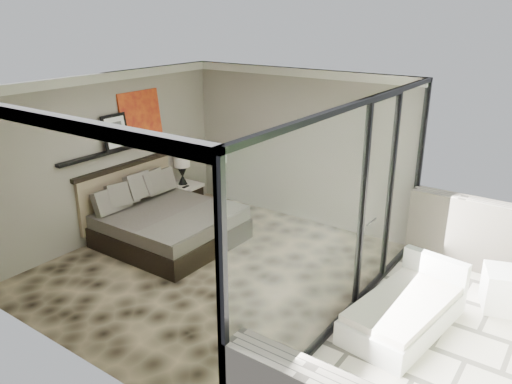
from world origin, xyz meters
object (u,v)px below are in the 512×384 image
Objects in this scene: table_lamp at (182,166)px; lounger at (406,310)px; bed at (166,222)px; ottoman at (506,290)px; nightstand at (185,196)px.

table_lamp is 0.31× the size of lounger.
lounger is (4.21, -0.04, -0.13)m from bed.
nightstand is at bearing 178.39° from ottoman.
bed is at bearing -79.20° from nightstand.
bed is 1.13× the size of lounger.
nightstand is 5.11m from lounger.
ottoman is 1.48m from lounger.
nightstand is 0.30× the size of lounger.
table_lamp is at bearing 178.41° from ottoman.
table_lamp is 1.06× the size of ottoman.
table_lamp is 5.20m from lounger.
ottoman is at bearing -1.59° from table_lamp.
ottoman is at bearing 12.10° from bed.
table_lamp reaches higher than nightstand.
ottoman is at bearing -20.78° from nightstand.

